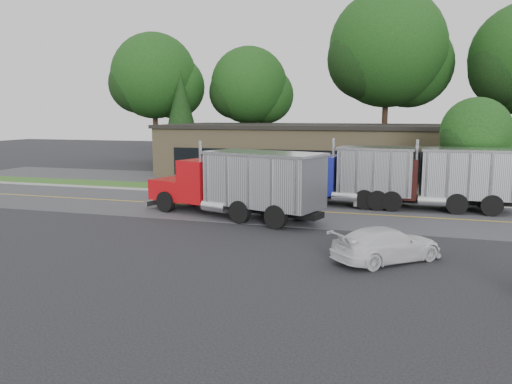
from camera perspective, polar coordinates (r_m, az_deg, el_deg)
ground at (r=18.84m, az=-2.65°, el=-7.11°), size 140.00×140.00×0.00m
road at (r=27.27m, az=3.58°, el=-2.09°), size 60.00×8.00×0.02m
center_line at (r=27.27m, az=3.58°, el=-2.09°), size 60.00×0.12×0.01m
curb at (r=31.31m, az=5.32°, el=-0.67°), size 60.00×0.30×0.12m
grass_verge at (r=33.06m, az=5.93°, el=-0.17°), size 60.00×3.40×0.03m
far_parking at (r=37.93m, az=7.34°, el=0.97°), size 60.00×7.00×0.02m
strip_mall at (r=43.39m, az=11.29°, el=4.52°), size 32.00×12.00×4.00m
tree_far_a at (r=55.69m, az=-11.37°, el=12.43°), size 9.63×9.06×13.74m
tree_far_b at (r=53.65m, az=-0.64°, el=11.68°), size 8.55×8.05×12.20m
tree_far_c at (r=51.58m, az=14.99°, el=14.95°), size 11.94×11.24×17.03m
evergreen_left at (r=51.97m, az=-8.56°, el=8.98°), size 4.28×4.28×9.72m
tree_verge at (r=32.42m, az=23.92°, el=5.93°), size 4.34×4.08×6.19m
dump_truck_red at (r=24.98m, az=-1.67°, el=1.13°), size 9.99×5.31×3.36m
dump_truck_blue at (r=28.88m, az=11.63°, el=1.98°), size 7.09×2.98×3.36m
dump_truck_maroon at (r=28.86m, az=20.65°, el=1.59°), size 8.16×2.81×3.36m
rally_car at (r=18.42m, az=14.73°, el=-5.81°), size 4.25×4.09×1.22m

